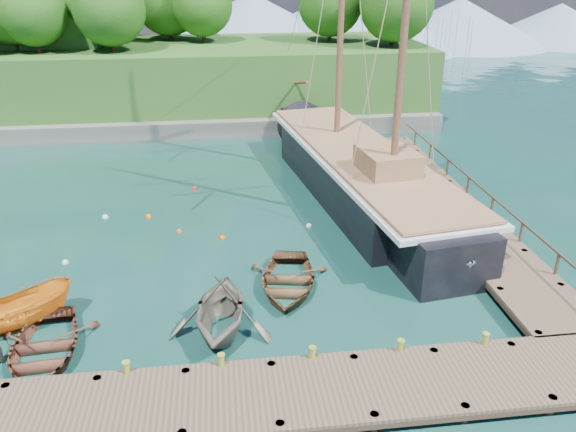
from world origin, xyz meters
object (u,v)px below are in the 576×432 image
at_px(rowboat_1, 221,332).
at_px(motorboat_orange, 20,327).
at_px(rowboat_2, 287,288).
at_px(schooner, 360,178).
at_px(rowboat_0, 45,358).
at_px(cabin_boat_white, 442,269).

height_order(rowboat_1, motorboat_orange, rowboat_1).
xyz_separation_m(rowboat_2, motorboat_orange, (-10.33, -1.50, 0.00)).
xyz_separation_m(rowboat_1, schooner, (8.20, 12.13, 1.17)).
relative_size(rowboat_0, cabin_boat_white, 1.01).
height_order(rowboat_2, cabin_boat_white, cabin_boat_white).
bearing_deg(rowboat_1, rowboat_2, 51.98).
bearing_deg(cabin_boat_white, rowboat_1, -165.17).
relative_size(rowboat_2, motorboat_orange, 1.15).
xyz_separation_m(rowboat_0, schooner, (14.35, 12.85, 1.17)).
relative_size(rowboat_1, motorboat_orange, 1.06).
height_order(rowboat_2, schooner, schooner).
relative_size(motorboat_orange, cabin_boat_white, 0.87).
distance_m(rowboat_1, motorboat_orange, 7.63).
bearing_deg(schooner, rowboat_1, -132.23).
bearing_deg(rowboat_0, motorboat_orange, 121.20).
bearing_deg(rowboat_1, motorboat_orange, 178.65).
xyz_separation_m(rowboat_1, rowboat_2, (2.80, 2.72, 0.00)).
distance_m(rowboat_0, motorboat_orange, 2.39).
bearing_deg(cabin_boat_white, schooner, 96.59).
height_order(rowboat_0, schooner, schooner).
bearing_deg(rowboat_0, rowboat_1, 2.45).
bearing_deg(motorboat_orange, cabin_boat_white, -109.80).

